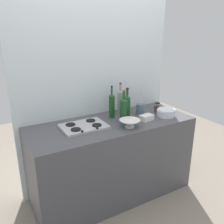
# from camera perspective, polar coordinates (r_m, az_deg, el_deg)

# --- Properties ---
(ground_plane) EXTENTS (6.00, 6.00, 0.00)m
(ground_plane) POSITION_cam_1_polar(r_m,az_deg,el_deg) (3.04, 0.00, -18.52)
(ground_plane) COLOR gray
(ground_plane) RESTS_ON ground
(counter_block) EXTENTS (1.80, 0.70, 0.90)m
(counter_block) POSITION_cam_1_polar(r_m,az_deg,el_deg) (2.78, 0.00, -11.16)
(counter_block) COLOR #4C4C51
(counter_block) RESTS_ON ground
(backsplash_panel) EXTENTS (1.90, 0.06, 2.39)m
(backsplash_panel) POSITION_cam_1_polar(r_m,az_deg,el_deg) (2.82, -3.85, 5.59)
(backsplash_panel) COLOR silver
(backsplash_panel) RESTS_ON ground
(stovetop_hob) EXTENTS (0.46, 0.33, 0.04)m
(stovetop_hob) POSITION_cam_1_polar(r_m,az_deg,el_deg) (2.47, -6.73, -3.37)
(stovetop_hob) COLOR #B2B2B7
(stovetop_hob) RESTS_ON counter_block
(plate_stack) EXTENTS (0.21, 0.21, 0.09)m
(plate_stack) POSITION_cam_1_polar(r_m,az_deg,el_deg) (2.83, 12.67, -0.15)
(plate_stack) COLOR white
(plate_stack) RESTS_ON counter_block
(wine_bottle_leftmost) EXTENTS (0.06, 0.06, 0.37)m
(wine_bottle_leftmost) POSITION_cam_1_polar(r_m,az_deg,el_deg) (2.70, -0.05, 1.64)
(wine_bottle_leftmost) COLOR #19471E
(wine_bottle_leftmost) RESTS_ON counter_block
(wine_bottle_mid_left) EXTENTS (0.07, 0.07, 0.33)m
(wine_bottle_mid_left) POSITION_cam_1_polar(r_m,az_deg,el_deg) (2.74, 3.59, 1.61)
(wine_bottle_mid_left) COLOR #19471E
(wine_bottle_mid_left) RESTS_ON counter_block
(wine_bottle_mid_right) EXTENTS (0.07, 0.07, 0.36)m
(wine_bottle_mid_right) POSITION_cam_1_polar(r_m,az_deg,el_deg) (2.85, 1.98, 2.68)
(wine_bottle_mid_right) COLOR gray
(wine_bottle_mid_right) RESTS_ON counter_block
(wine_bottle_rightmost) EXTENTS (0.08, 0.08, 0.34)m
(wine_bottle_rightmost) POSITION_cam_1_polar(r_m,az_deg,el_deg) (2.58, 2.79, 0.68)
(wine_bottle_rightmost) COLOR #19471E
(wine_bottle_rightmost) RESTS_ON counter_block
(mixing_bowl) EXTENTS (0.22, 0.22, 0.08)m
(mixing_bowl) POSITION_cam_1_polar(r_m,az_deg,el_deg) (2.46, 4.23, -2.64)
(mixing_bowl) COLOR white
(mixing_bowl) RESTS_ON counter_block
(butter_dish) EXTENTS (0.16, 0.12, 0.06)m
(butter_dish) POSITION_cam_1_polar(r_m,az_deg,el_deg) (2.67, 8.19, -1.34)
(butter_dish) COLOR white
(butter_dish) RESTS_ON counter_block
(utensil_crock) EXTENTS (0.09, 0.09, 0.32)m
(utensil_crock) POSITION_cam_1_polar(r_m,az_deg,el_deg) (2.84, 6.71, 0.82)
(utensil_crock) COLOR slate
(utensil_crock) RESTS_ON counter_block
(condiment_jar_front) EXTENTS (0.06, 0.06, 0.08)m
(condiment_jar_front) POSITION_cam_1_polar(r_m,az_deg,el_deg) (2.95, 10.55, 0.69)
(condiment_jar_front) COLOR #66384C
(condiment_jar_front) RESTS_ON counter_block
(condiment_jar_rear) EXTENTS (0.06, 0.06, 0.08)m
(condiment_jar_rear) POSITION_cam_1_polar(r_m,az_deg,el_deg) (3.07, 10.68, 1.49)
(condiment_jar_rear) COLOR #9E998C
(condiment_jar_rear) RESTS_ON counter_block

